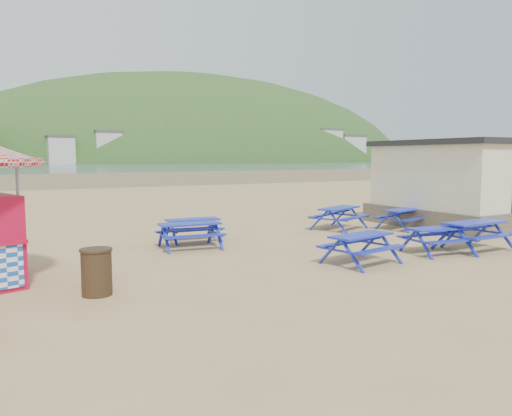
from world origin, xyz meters
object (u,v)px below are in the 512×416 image
picnic_table_blue_b (193,230)px  litter_bin (97,272)px  picnic_table_blue_a (190,236)px  amenity_block (484,182)px

picnic_table_blue_b → litter_bin: bearing=-125.2°
picnic_table_blue_a → amenity_block: amenity_block is taller
picnic_table_blue_b → amenity_block: size_ratio=0.23×
litter_bin → amenity_block: bearing=12.3°
picnic_table_blue_b → amenity_block: (11.50, -1.44, 1.23)m
litter_bin → picnic_table_blue_b: bearing=51.6°
picnic_table_blue_b → picnic_table_blue_a: bearing=-112.1°
picnic_table_blue_a → picnic_table_blue_b: picnic_table_blue_a is taller
picnic_table_blue_a → litter_bin: (-3.25, -3.64, 0.09)m
picnic_table_blue_a → litter_bin: litter_bin is taller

